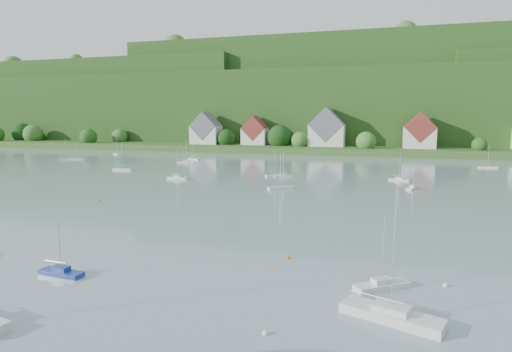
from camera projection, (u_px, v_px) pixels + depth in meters
The scene contains 14 objects.
far_shore_strip at pixel (319, 147), 209.52m from camera, with size 600.00×60.00×3.00m, color #274C1C.
forested_ridge at pixel (336, 107), 271.56m from camera, with size 620.00×181.22×69.89m.
village_building_0 at pixel (206, 131), 211.58m from camera, with size 14.00×10.40×16.00m.
village_building_1 at pixel (255, 133), 206.53m from camera, with size 12.00×9.36×14.00m.
village_building_2 at pixel (327, 130), 195.51m from camera, with size 16.00×11.44×18.00m.
village_building_3 at pixel (419, 133), 182.45m from camera, with size 13.00×10.40×15.50m.
near_sailboat_1 at pixel (61, 272), 43.94m from camera, with size 5.08×1.75×6.74m.
near_sailboat_3 at pixel (382, 285), 40.48m from camera, with size 5.44×4.48×7.51m.
near_sailboat_4 at pixel (391, 314), 34.14m from camera, with size 8.41×4.87×10.96m.
mooring_buoy_1 at pixel (265, 334), 32.02m from camera, with size 0.44×0.44×0.44m, color white.
mooring_buoy_2 at pixel (288, 259), 49.23m from camera, with size 0.46×0.46×0.46m, color orange.
mooring_buoy_3 at pixel (99, 201), 82.85m from camera, with size 0.47×0.47×0.47m, color orange.
mooring_buoy_4 at pixel (445, 286), 41.12m from camera, with size 0.45×0.45×0.45m, color white.
far_sailboat_cluster at pixel (305, 169), 131.18m from camera, with size 196.70×72.78×8.71m.
Camera 1 is at (29.49, -9.76, 16.31)m, focal length 29.70 mm.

